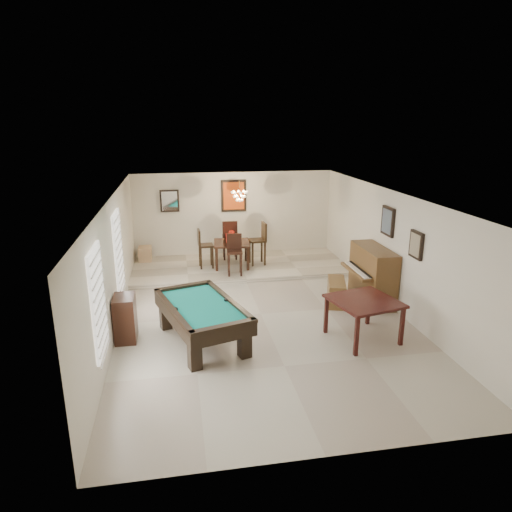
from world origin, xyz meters
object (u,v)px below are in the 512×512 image
object	(u,v)px
square_table	(363,319)
corner_bench	(145,254)
dining_table	(232,252)
dining_chair_west	(206,248)
dining_chair_south	(235,255)
upright_piano	(367,275)
apothecary_chest	(125,318)
piano_bench	(336,292)
chandelier	(239,192)
pool_table	(202,324)
dining_chair_north	(230,239)
dining_chair_east	(257,244)
flower_vase	(231,234)

from	to	relation	value
square_table	corner_bench	distance (m)	7.13
dining_table	dining_chair_west	world-z (taller)	dining_chair_west
dining_table	dining_chair_south	xyz separation A→B (m)	(-0.02, -0.76, 0.13)
upright_piano	apothecary_chest	xyz separation A→B (m)	(-5.33, -1.05, -0.20)
square_table	dining_chair_south	bearing A→B (deg)	116.99
square_table	piano_bench	size ratio (longest dim) A/B	1.21
dining_chair_west	chandelier	size ratio (longest dim) A/B	1.81
square_table	dining_chair_west	bearing A→B (deg)	119.97
upright_piano	pool_table	bearing A→B (deg)	-160.27
pool_table	apothecary_chest	xyz separation A→B (m)	(-1.45, 0.34, 0.07)
dining_table	dining_chair_west	distance (m)	0.73
piano_bench	dining_chair_north	bearing A→B (deg)	119.95
chandelier	dining_chair_west	bearing A→B (deg)	-177.80
square_table	dining_chair_west	xyz separation A→B (m)	(-2.68, 4.66, 0.26)
dining_chair_south	dining_chair_east	distance (m)	1.10
upright_piano	dining_chair_east	xyz separation A→B (m)	(-2.05, 2.89, 0.08)
pool_table	dining_chair_west	distance (m)	4.27
dining_chair_east	corner_bench	bearing A→B (deg)	-110.20
square_table	dining_chair_north	size ratio (longest dim) A/B	1.00
upright_piano	dining_table	world-z (taller)	upright_piano
upright_piano	corner_bench	distance (m)	6.47
piano_bench	dining_table	bearing A→B (deg)	126.41
apothecary_chest	dining_chair_north	world-z (taller)	dining_chair_north
dining_chair_west	dining_chair_east	world-z (taller)	dining_chair_east
piano_bench	chandelier	distance (m)	3.92
pool_table	piano_bench	distance (m)	3.48
pool_table	corner_bench	distance (m)	5.36
flower_vase	dining_table	bearing A→B (deg)	0.00
dining_chair_west	dining_chair_north	bearing A→B (deg)	-48.68
chandelier	dining_chair_east	bearing A→B (deg)	0.46
upright_piano	chandelier	world-z (taller)	chandelier
upright_piano	corner_bench	xyz separation A→B (m)	(-5.23, 3.79, -0.32)
dining_table	corner_bench	distance (m)	2.63
dining_table	dining_chair_east	size ratio (longest dim) A/B	0.82
piano_bench	dining_chair_north	world-z (taller)	dining_chair_north
pool_table	dining_chair_north	size ratio (longest dim) A/B	1.92
dining_table	chandelier	distance (m)	1.69
upright_piano	corner_bench	size ratio (longest dim) A/B	3.38
square_table	dining_chair_west	world-z (taller)	dining_chair_west
square_table	corner_bench	world-z (taller)	square_table
square_table	flower_vase	xyz separation A→B (m)	(-1.96, 4.65, 0.64)
dining_chair_south	corner_bench	world-z (taller)	dining_chair_south
apothecary_chest	square_table	bearing A→B (deg)	-9.49
upright_piano	piano_bench	distance (m)	0.80
dining_table	dining_chair_south	size ratio (longest dim) A/B	0.91
flower_vase	corner_bench	distance (m)	2.72
dining_chair_north	dining_chair_east	world-z (taller)	dining_chair_east
piano_bench	apothecary_chest	distance (m)	4.75
upright_piano	dining_chair_west	distance (m)	4.52
square_table	piano_bench	distance (m)	1.83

